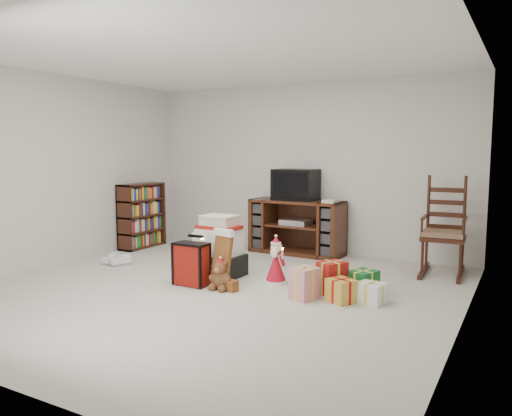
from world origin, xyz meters
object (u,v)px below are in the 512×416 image
at_px(crt_television, 296,185).
at_px(bookshelf, 142,217).
at_px(rocking_chair, 444,239).
at_px(teddy_bear, 221,277).
at_px(gift_cluster, 345,286).
at_px(tv_stand, 297,227).
at_px(mrs_claus_figurine, 197,256).
at_px(gift_pile, 219,250).
at_px(red_suitcase, 191,264).
at_px(santa_figurine, 276,265).
at_px(sneaker_pair, 116,261).

bearing_deg(crt_television, bookshelf, -161.87).
relative_size(rocking_chair, teddy_bear, 3.97).
height_order(rocking_chair, gift_cluster, rocking_chair).
relative_size(tv_stand, gift_cluster, 1.58).
relative_size(rocking_chair, mrs_claus_figurine, 2.10).
height_order(gift_pile, gift_cluster, gift_pile).
bearing_deg(red_suitcase, crt_television, 82.95).
height_order(gift_pile, santa_figurine, gift_pile).
xyz_separation_m(gift_pile, mrs_claus_figurine, (-0.27, -0.08, -0.09)).
relative_size(bookshelf, sneaker_pair, 2.87).
xyz_separation_m(rocking_chair, gift_cluster, (-0.71, -1.61, -0.29)).
distance_m(bookshelf, crt_television, 2.46).
distance_m(rocking_chair, mrs_claus_figurine, 3.03).
bearing_deg(bookshelf, gift_cluster, -16.74).
height_order(rocking_chair, gift_pile, rocking_chair).
xyz_separation_m(rocking_chair, crt_television, (-2.11, 0.25, 0.59)).
bearing_deg(sneaker_pair, mrs_claus_figurine, 9.46).
relative_size(red_suitcase, crt_television, 0.93).
bearing_deg(crt_television, santa_figurine, -72.62).
bearing_deg(santa_figurine, bookshelf, 162.00).
xyz_separation_m(tv_stand, bookshelf, (-2.32, -0.72, 0.09)).
relative_size(bookshelf, gift_pile, 1.39).
distance_m(santa_figurine, mrs_claus_figurine, 1.03).
bearing_deg(sneaker_pair, bookshelf, 120.24).
xyz_separation_m(rocking_chair, red_suitcase, (-2.38, -1.95, -0.18)).
bearing_deg(tv_stand, santa_figurine, -71.17).
distance_m(gift_pile, teddy_bear, 0.65).
bearing_deg(red_suitcase, gift_pile, 87.51).
bearing_deg(bookshelf, mrs_claus_figurine, -29.37).
bearing_deg(rocking_chair, red_suitcase, -144.00).
bearing_deg(mrs_claus_figurine, sneaker_pair, -175.60).
relative_size(tv_stand, red_suitcase, 2.46).
relative_size(gift_pile, santa_figurine, 1.31).
bearing_deg(tv_stand, sneaker_pair, -132.50).
bearing_deg(santa_figurine, gift_cluster, -12.66).
distance_m(sneaker_pair, gift_cluster, 3.18).
relative_size(mrs_claus_figurine, gift_cluster, 0.67).
relative_size(rocking_chair, gift_pile, 1.74).
bearing_deg(sneaker_pair, santa_figurine, 9.68).
bearing_deg(crt_television, red_suitcase, -96.92).
bearing_deg(teddy_bear, gift_pile, 124.76).
distance_m(rocking_chair, sneaker_pair, 4.22).
height_order(bookshelf, rocking_chair, rocking_chair).
bearing_deg(teddy_bear, bookshelf, 149.16).
relative_size(mrs_claus_figurine, sneaker_pair, 1.71).
distance_m(bookshelf, gift_pile, 2.24).
bearing_deg(crt_television, rocking_chair, -6.52).
relative_size(red_suitcase, gift_cluster, 0.64).
height_order(teddy_bear, mrs_claus_figurine, mrs_claus_figurine).
bearing_deg(red_suitcase, santa_figurine, 34.68).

